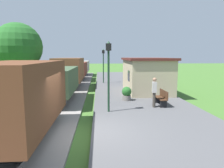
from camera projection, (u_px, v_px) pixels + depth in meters
name	position (u px, v px, depth m)	size (l,w,h in m)	color
ground_plane	(87.00, 137.00, 8.10)	(160.00, 160.00, 0.00)	#3D6628
platform_slab	(166.00, 132.00, 8.29)	(6.00, 60.00, 0.25)	#4C4C4F
track_ballast	(24.00, 138.00, 7.94)	(3.80, 60.00, 0.12)	gray
rail_near	(43.00, 134.00, 7.97)	(0.07, 60.00, 0.14)	slate
rail_far	(5.00, 135.00, 7.88)	(0.07, 60.00, 0.14)	slate
freight_train	(68.00, 73.00, 19.71)	(2.50, 32.60, 2.72)	brown
station_hut	(146.00, 75.00, 17.00)	(3.50, 5.80, 2.78)	tan
bench_near_hut	(162.00, 97.00, 12.31)	(0.42, 1.50, 0.91)	#422819
person_waiting	(154.00, 91.00, 11.80)	(0.29, 0.41, 1.71)	#38332D
potted_planter	(127.00, 93.00, 13.66)	(0.64, 0.64, 0.92)	slate
lamp_post_near	(109.00, 63.00, 10.60)	(0.28, 0.28, 3.70)	#193823
lamp_post_far	(103.00, 60.00, 22.35)	(0.28, 0.28, 3.70)	#193823
tree_trackside_far	(18.00, 47.00, 18.04)	(4.16, 4.16, 6.07)	#4C3823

